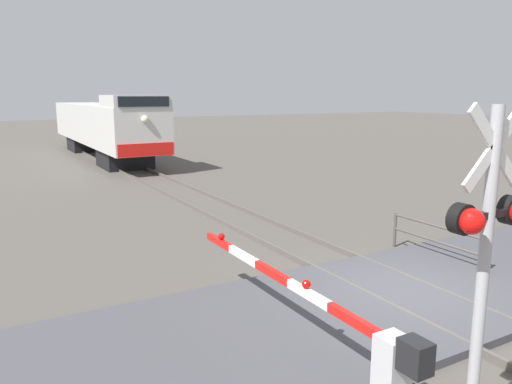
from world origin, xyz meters
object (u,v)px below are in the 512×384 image
object	(u,v)px
guard_railing	(436,237)
crossing_signal	(488,242)
locomotive	(104,126)
crossing_gate	(351,340)

from	to	relation	value
guard_railing	crossing_signal	bearing A→B (deg)	-135.70
locomotive	crossing_signal	xyz separation A→B (m)	(-2.62, -29.68, 0.41)
crossing_signal	crossing_gate	distance (m)	2.32
crossing_signal	crossing_gate	size ratio (longest dim) A/B	0.68
crossing_signal	guard_railing	size ratio (longest dim) A/B	1.42
crossing_gate	crossing_signal	bearing A→B (deg)	-67.34
crossing_gate	guard_railing	xyz separation A→B (m)	(5.58, 3.36, -0.21)
crossing_signal	locomotive	bearing A→B (deg)	84.96
crossing_signal	guard_railing	distance (m)	7.18
crossing_gate	guard_railing	world-z (taller)	crossing_gate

